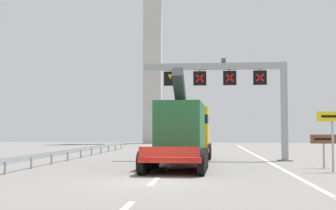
{
  "coord_description": "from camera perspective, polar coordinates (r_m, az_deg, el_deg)",
  "views": [
    {
      "loc": [
        2.39,
        -17.34,
        2.04
      ],
      "look_at": [
        -0.06,
        9.6,
        3.57
      ],
      "focal_mm": 47.72,
      "sensor_mm": 36.0,
      "label": 1
    }
  ],
  "objects": [
    {
      "name": "exit_sign_yellow",
      "position": [
        23.26,
        20.28,
        -2.57
      ],
      "size": [
        1.5,
        0.15,
        2.96
      ],
      "color": "#9EA0A5",
      "rests_on": "ground"
    },
    {
      "name": "heavy_haul_truck_red",
      "position": [
        27.5,
        2.2,
        -3.34
      ],
      "size": [
        3.42,
        14.13,
        5.3
      ],
      "color": "red",
      "rests_on": "ground"
    },
    {
      "name": "bridge_pylon_distant",
      "position": [
        71.72,
        -1.96,
        12.36
      ],
      "size": [
        9.0,
        2.0,
        41.83
      ],
      "color": "#B7B7B2",
      "rests_on": "ground"
    },
    {
      "name": "overhead_lane_gantry",
      "position": [
        30.51,
        8.46,
        2.85
      ],
      "size": [
        9.87,
        0.9,
        6.91
      ],
      "color": "#9EA0A5",
      "rests_on": "ground"
    },
    {
      "name": "tourist_info_sign_brown",
      "position": [
        25.36,
        19.28,
        -4.57
      ],
      "size": [
        1.41,
        0.15,
        1.81
      ],
      "color": "#9EA0A5",
      "rests_on": "ground"
    },
    {
      "name": "guardrail_left",
      "position": [
        33.57,
        -11.16,
        -5.7
      ],
      "size": [
        0.13,
        33.69,
        0.76
      ],
      "color": "#999EA3",
      "rests_on": "ground"
    },
    {
      "name": "lane_markings",
      "position": [
        49.56,
        2.69,
        -5.58
      ],
      "size": [
        0.2,
        78.86,
        0.01
      ],
      "color": "silver",
      "rests_on": "ground"
    },
    {
      "name": "edge_line_right",
      "position": [
        29.66,
        12.66,
        -7.09
      ],
      "size": [
        0.2,
        63.0,
        0.01
      ],
      "primitive_type": "cube",
      "color": "silver",
      "rests_on": "ground"
    },
    {
      "name": "ground",
      "position": [
        17.63,
        -2.67,
        -9.88
      ],
      "size": [
        112.0,
        112.0,
        0.0
      ],
      "primitive_type": "plane",
      "color": "slate"
    }
  ]
}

